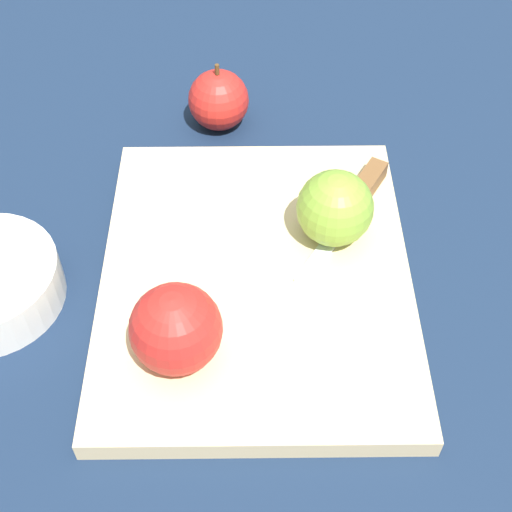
# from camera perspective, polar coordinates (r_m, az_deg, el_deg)

# --- Properties ---
(ground_plane) EXTENTS (4.00, 4.00, 0.00)m
(ground_plane) POSITION_cam_1_polar(r_m,az_deg,el_deg) (0.67, -0.00, -2.30)
(ground_plane) COLOR #14233D
(cutting_board) EXTENTS (0.40, 0.35, 0.02)m
(cutting_board) POSITION_cam_1_polar(r_m,az_deg,el_deg) (0.66, -0.00, -1.73)
(cutting_board) COLOR #D1B789
(cutting_board) RESTS_ON ground_plane
(apple_half_left) EXTENTS (0.08, 0.08, 0.08)m
(apple_half_left) POSITION_cam_1_polar(r_m,az_deg,el_deg) (0.57, -6.40, -5.79)
(apple_half_left) COLOR red
(apple_half_left) RESTS_ON cutting_board
(apple_half_right) EXTENTS (0.07, 0.07, 0.07)m
(apple_half_right) POSITION_cam_1_polar(r_m,az_deg,el_deg) (0.66, 6.36, 3.81)
(apple_half_right) COLOR olive
(apple_half_right) RESTS_ON cutting_board
(knife) EXTENTS (0.14, 0.13, 0.02)m
(knife) POSITION_cam_1_polar(r_m,az_deg,el_deg) (0.72, 8.24, 4.77)
(knife) COLOR silver
(knife) RESTS_ON cutting_board
(apple_whole) EXTENTS (0.07, 0.07, 0.08)m
(apple_whole) POSITION_cam_1_polar(r_m,az_deg,el_deg) (0.82, -3.01, 12.36)
(apple_whole) COLOR red
(apple_whole) RESTS_ON ground_plane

